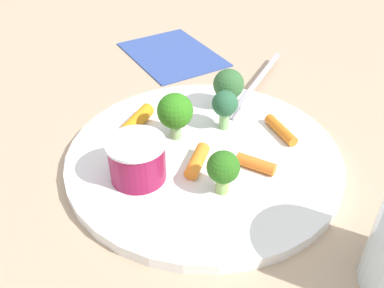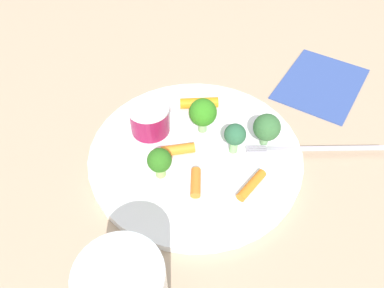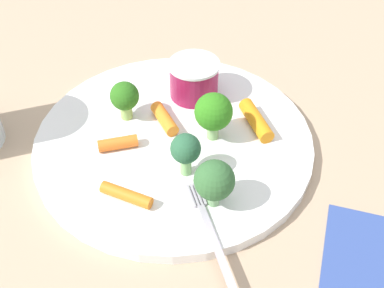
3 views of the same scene
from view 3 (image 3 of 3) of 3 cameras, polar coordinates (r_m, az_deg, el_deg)
The scene contains 12 objects.
ground_plane at distance 0.53m, azimuth -2.11°, elevation -0.17°, with size 2.40×2.40×0.00m, color tan.
plate at distance 0.53m, azimuth -2.13°, elevation 0.30°, with size 0.29×0.29×0.01m, color white.
sauce_cup at distance 0.57m, azimuth 0.23°, elevation 7.49°, with size 0.06×0.06×0.04m.
broccoli_floret_0 at distance 0.47m, azimuth -0.74°, elevation -0.71°, with size 0.03×0.03×0.05m.
broccoli_floret_1 at distance 0.53m, azimuth -7.76°, elevation 5.35°, with size 0.03×0.03×0.05m.
broccoli_floret_2 at distance 0.50m, azimuth 2.50°, elevation 3.59°, with size 0.04×0.04×0.05m.
broccoli_floret_3 at distance 0.44m, azimuth 2.59°, elevation -4.27°, with size 0.04×0.04×0.05m.
carrot_stick_0 at distance 0.54m, azimuth 7.38°, elevation 2.73°, with size 0.02×0.02×0.06m, color orange.
carrot_stick_1 at distance 0.51m, azimuth -8.53°, elevation 0.09°, with size 0.01×0.01×0.04m, color orange.
carrot_stick_2 at distance 0.54m, azimuth -3.20°, elevation 2.93°, with size 0.01×0.01×0.05m, color orange.
carrot_stick_3 at distance 0.47m, azimuth -7.57°, elevation -5.84°, with size 0.01×0.01×0.05m, color orange.
fork at distance 0.42m, azimuth 3.76°, elevation -13.97°, with size 0.06×0.19×0.00m.
Camera 3 is at (-0.01, 0.38, 0.37)m, focal length 46.31 mm.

